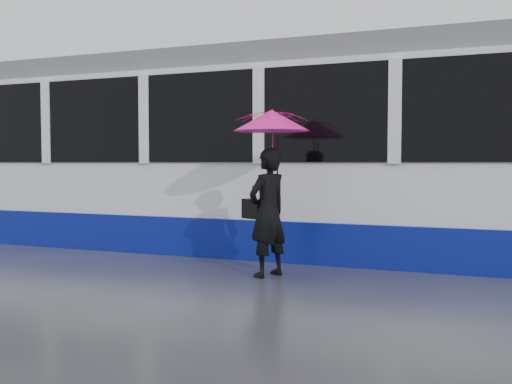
% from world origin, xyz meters
% --- Properties ---
extents(ground, '(90.00, 90.00, 0.00)m').
position_xyz_m(ground, '(0.00, 0.00, 0.00)').
color(ground, '#2B2C31').
rests_on(ground, ground).
extents(rails, '(34.00, 1.51, 0.02)m').
position_xyz_m(rails, '(0.00, 2.50, 0.01)').
color(rails, '#3F3D38').
rests_on(rails, ground).
extents(tram, '(26.00, 2.56, 3.35)m').
position_xyz_m(tram, '(3.02, 2.50, 1.64)').
color(tram, white).
rests_on(tram, ground).
extents(woman, '(0.62, 0.73, 1.69)m').
position_xyz_m(woman, '(1.04, 0.23, 0.84)').
color(woman, black).
rests_on(woman, ground).
extents(umbrella, '(1.31, 1.31, 1.14)m').
position_xyz_m(umbrella, '(1.09, 0.23, 1.85)').
color(umbrella, '#FF1554').
rests_on(umbrella, ground).
extents(handbag, '(0.33, 0.24, 0.44)m').
position_xyz_m(handbag, '(0.82, 0.25, 0.88)').
color(handbag, black).
rests_on(handbag, ground).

